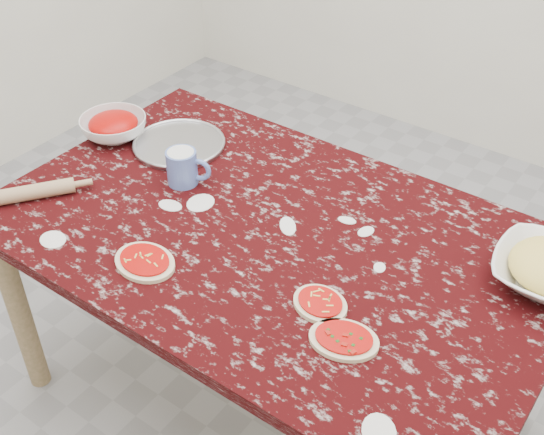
% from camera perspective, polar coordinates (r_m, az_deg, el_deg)
% --- Properties ---
extents(ground, '(4.00, 4.00, 0.00)m').
position_cam_1_polar(ground, '(2.48, 0.00, -14.79)').
color(ground, gray).
extents(worktable, '(1.60, 1.00, 0.75)m').
position_cam_1_polar(worktable, '(1.99, 0.00, -3.03)').
color(worktable, black).
rests_on(worktable, ground).
extents(pizza_tray, '(0.37, 0.37, 0.01)m').
position_cam_1_polar(pizza_tray, '(2.32, -7.74, 6.05)').
color(pizza_tray, '#B2B2B7').
rests_on(pizza_tray, worktable).
extents(sauce_bowl, '(0.27, 0.27, 0.07)m').
position_cam_1_polar(sauce_bowl, '(2.40, -13.03, 7.34)').
color(sauce_bowl, white).
rests_on(sauce_bowl, worktable).
extents(flour_mug, '(0.14, 0.09, 0.11)m').
position_cam_1_polar(flour_mug, '(2.11, -7.39, 4.19)').
color(flour_mug, '#566FBA').
rests_on(flour_mug, worktable).
extents(pizza_left, '(0.19, 0.16, 0.02)m').
position_cam_1_polar(pizza_left, '(1.85, -10.54, -3.64)').
color(pizza_left, beige).
rests_on(pizza_left, worktable).
extents(pizza_mid, '(0.17, 0.15, 0.02)m').
position_cam_1_polar(pizza_mid, '(1.71, 4.03, -7.16)').
color(pizza_mid, beige).
rests_on(pizza_mid, worktable).
extents(pizza_right, '(0.20, 0.17, 0.02)m').
position_cam_1_polar(pizza_right, '(1.64, 6.00, -10.07)').
color(pizza_right, beige).
rests_on(pizza_right, worktable).
extents(rolling_pin, '(0.18, 0.22, 0.05)m').
position_cam_1_polar(rolling_pin, '(2.17, -19.15, 2.05)').
color(rolling_pin, tan).
rests_on(rolling_pin, worktable).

